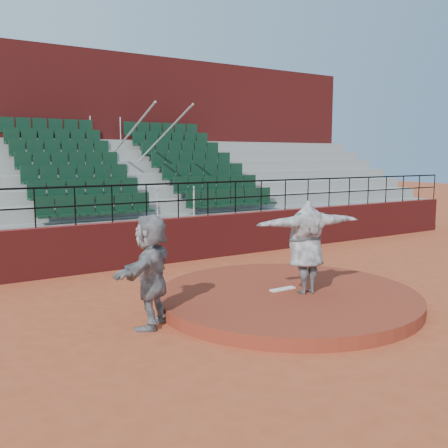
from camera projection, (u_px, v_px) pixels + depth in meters
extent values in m
plane|color=#B04927|center=(287.00, 303.00, 10.58)|extent=(90.00, 90.00, 0.00)
cylinder|color=maroon|center=(287.00, 297.00, 10.56)|extent=(5.50, 5.50, 0.25)
cube|color=white|center=(283.00, 289.00, 10.67)|extent=(0.60, 0.15, 0.03)
cube|color=maroon|center=(179.00, 239.00, 14.68)|extent=(24.00, 0.30, 1.30)
cylinder|color=black|center=(178.00, 183.00, 14.45)|extent=(24.00, 0.05, 0.05)
cylinder|color=black|center=(178.00, 201.00, 14.52)|extent=(24.00, 0.04, 0.04)
cylinder|color=black|center=(35.00, 208.00, 12.41)|extent=(0.04, 0.04, 1.00)
cylinder|color=black|center=(75.00, 206.00, 12.94)|extent=(0.04, 0.04, 1.00)
cylinder|color=black|center=(112.00, 204.00, 13.46)|extent=(0.04, 0.04, 1.00)
cylinder|color=black|center=(146.00, 202.00, 13.99)|extent=(0.04, 0.04, 1.00)
cylinder|color=black|center=(178.00, 201.00, 14.52)|extent=(0.04, 0.04, 1.00)
cylinder|color=black|center=(208.00, 199.00, 15.05)|extent=(0.04, 0.04, 1.00)
cylinder|color=black|center=(235.00, 198.00, 15.58)|extent=(0.04, 0.04, 1.00)
cylinder|color=black|center=(261.00, 196.00, 16.11)|extent=(0.04, 0.04, 1.00)
cylinder|color=black|center=(285.00, 195.00, 16.64)|extent=(0.04, 0.04, 1.00)
cylinder|color=black|center=(308.00, 194.00, 17.17)|extent=(0.04, 0.04, 1.00)
cylinder|color=black|center=(329.00, 193.00, 17.69)|extent=(0.04, 0.04, 1.00)
cylinder|color=black|center=(349.00, 192.00, 18.22)|extent=(0.04, 0.04, 1.00)
cylinder|color=black|center=(368.00, 191.00, 18.75)|extent=(0.04, 0.04, 1.00)
cylinder|color=black|center=(386.00, 190.00, 19.28)|extent=(0.04, 0.04, 1.00)
cylinder|color=black|center=(403.00, 189.00, 19.81)|extent=(0.04, 0.04, 1.00)
cylinder|color=black|center=(419.00, 188.00, 20.34)|extent=(0.04, 0.04, 1.00)
cylinder|color=black|center=(434.00, 187.00, 20.87)|extent=(0.04, 0.04, 1.00)
cube|color=gray|center=(170.00, 237.00, 15.16)|extent=(24.00, 0.85, 1.30)
cube|color=#10321F|center=(96.00, 208.00, 13.84)|extent=(3.30, 0.48, 0.72)
cube|color=#10321F|center=(232.00, 200.00, 16.22)|extent=(3.30, 0.48, 0.72)
cube|color=gray|center=(158.00, 227.00, 15.84)|extent=(24.00, 0.85, 1.70)
cube|color=#10321F|center=(87.00, 192.00, 14.50)|extent=(3.30, 0.48, 0.72)
cube|color=#10321F|center=(218.00, 187.00, 16.88)|extent=(3.30, 0.48, 0.72)
cube|color=gray|center=(147.00, 218.00, 16.53)|extent=(24.00, 0.85, 2.10)
cube|color=#10321F|center=(78.00, 177.00, 15.16)|extent=(3.30, 0.48, 0.72)
cube|color=#10321F|center=(206.00, 174.00, 17.54)|extent=(3.30, 0.48, 0.72)
cube|color=gray|center=(137.00, 210.00, 17.22)|extent=(24.00, 0.85, 2.50)
cube|color=#10321F|center=(69.00, 163.00, 15.82)|extent=(3.30, 0.48, 0.72)
cube|color=#10321F|center=(194.00, 162.00, 18.20)|extent=(3.30, 0.48, 0.72)
cube|color=gray|center=(128.00, 202.00, 17.90)|extent=(24.00, 0.85, 2.90)
cube|color=#10321F|center=(62.00, 151.00, 16.47)|extent=(3.30, 0.48, 0.72)
cube|color=#10321F|center=(183.00, 151.00, 18.85)|extent=(3.30, 0.48, 0.72)
cube|color=gray|center=(119.00, 195.00, 18.59)|extent=(24.00, 0.85, 3.30)
cube|color=#10321F|center=(55.00, 139.00, 17.13)|extent=(3.30, 0.48, 0.72)
cube|color=#10321F|center=(173.00, 141.00, 19.51)|extent=(3.30, 0.48, 0.72)
cube|color=gray|center=(111.00, 188.00, 19.27)|extent=(24.00, 0.85, 3.70)
cube|color=#10321F|center=(49.00, 129.00, 17.79)|extent=(3.30, 0.48, 0.72)
cube|color=#10321F|center=(163.00, 132.00, 20.17)|extent=(3.30, 0.48, 0.72)
cylinder|color=silver|center=(119.00, 147.00, 16.61)|extent=(0.06, 5.97, 2.46)
cylinder|color=silver|center=(152.00, 147.00, 17.24)|extent=(0.06, 5.97, 2.46)
cube|color=maroon|center=(94.00, 145.00, 20.65)|extent=(24.00, 3.00, 7.10)
imported|color=black|center=(306.00, 247.00, 10.30)|extent=(2.46, 1.05, 1.94)
imported|color=black|center=(151.00, 271.00, 9.01)|extent=(1.83, 1.75, 2.07)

